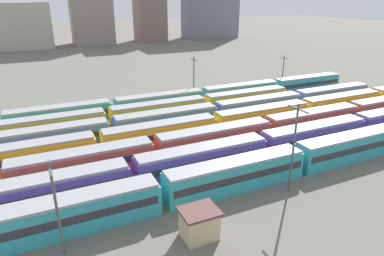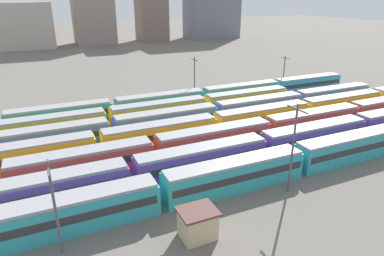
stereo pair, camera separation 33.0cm
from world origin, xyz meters
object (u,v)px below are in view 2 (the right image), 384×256
Objects in this scene: catenary_pole_2 at (293,145)px; catenary_pole_1 at (194,78)px; train_track_0 at (297,159)px; signal_hut at (198,223)px; train_track_1 at (314,136)px; catenary_pole_3 at (284,71)px; train_track_5 at (160,112)px; catenary_pole_0 at (54,204)px; train_track_4 at (216,113)px; train_track_6 at (203,97)px; train_track_2 at (267,129)px; train_track_3 at (262,117)px.

catenary_pole_1 is at bearing 82.45° from catenary_pole_2.
train_track_0 is 20.75× the size of signal_hut.
catenary_pole_3 is (17.12, 28.84, 2.95)m from train_track_1.
train_track_5 is 6.03× the size of catenary_pole_0.
catenary_pole_3 reaches higher than train_track_4.
train_track_4 is 10.71m from train_track_6.
catenary_pole_0 reaches higher than train_track_2.
catenary_pole_3 is at bearing 52.35° from catenary_pole_2.
train_track_2 is at bearing -51.05° from train_track_5.
train_track_1 is 1.00× the size of train_track_3.
train_track_1 reaches higher than signal_hut.
train_track_2 is 15.71m from catenary_pole_2.
train_track_3 is 21.47m from catenary_pole_2.
train_track_0 is at bearing -145.74° from train_track_1.
catenary_pole_1 is at bearing 50.71° from catenary_pole_0.
train_track_6 is at bearing 86.94° from train_track_0.
train_track_1 is at bearing 35.85° from catenary_pole_2.
train_track_6 is (-1.12, 20.80, 0.00)m from train_track_2.
train_track_1 and train_track_5 have the same top height.
train_track_4 is at bearing 141.27° from train_track_3.
signal_hut is at bearing -155.47° from train_track_1.
catenary_pole_0 is at bearing -174.02° from train_track_0.
train_track_1 is 29.79m from catenary_pole_1.
train_track_5 is (-15.43, 10.40, -0.00)m from train_track_3.
catenary_pole_0 is at bearing -151.91° from train_track_3.
train_track_2 and train_track_3 have the same top height.
train_track_2 is at bearing -132.90° from catenary_pole_3.
catenary_pole_0 reaches higher than train_track_0.
train_track_1 is at bearing 24.53° from signal_hut.
train_track_6 is 8.64× the size of catenary_pole_3.
train_track_0 and train_track_6 have the same top height.
signal_hut is at bearing -136.46° from train_track_3.
train_track_4 is at bearing 118.60° from train_track_1.
signal_hut is at bearing -121.35° from train_track_4.
catenary_pole_0 is (-28.50, -23.87, 3.26)m from train_track_4.
train_track_0 is 1.34× the size of train_track_5.
train_track_3 is at bearing 28.09° from catenary_pole_0.
train_track_4 is 1.00× the size of train_track_6.
train_track_4 is at bearing -103.73° from train_track_6.
train_track_0 is at bearing -109.79° from train_track_3.
catenary_pole_3 reaches higher than signal_hut.
train_track_3 is 39.79m from catenary_pole_0.
catenary_pole_2 is at bearing -117.02° from train_track_3.
train_track_0 is at bearing -126.02° from catenary_pole_3.
catenary_pole_3 is at bearing 59.31° from train_track_1.
signal_hut is at bearing -160.34° from train_track_0.
catenary_pole_2 is at bearing -0.24° from catenary_pole_0.
train_track_5 is at bearing 128.95° from train_track_2.
catenary_pole_1 reaches higher than train_track_1.
train_track_2 is 6.87× the size of catenary_pole_2.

